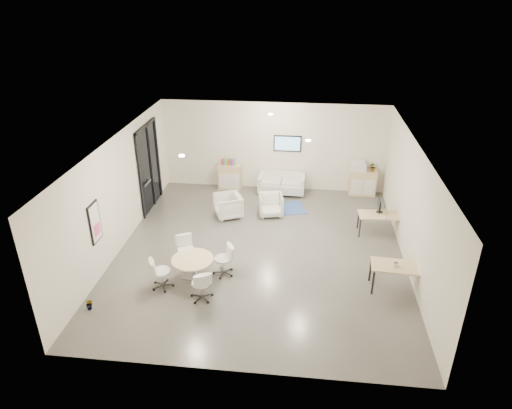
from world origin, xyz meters
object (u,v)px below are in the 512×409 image
object	(u,v)px
sideboard_right	(362,183)
armchair_right	(271,204)
armchair_left	(228,205)
desk_front	(398,268)
round_table	(193,262)
loveseat	(282,184)
desk_rear	(380,216)
sideboard_left	(230,177)

from	to	relation	value
sideboard_right	armchair_right	xyz separation A→B (m)	(-3.12, -1.96, -0.08)
armchair_left	desk_front	distance (m)	5.89
armchair_right	round_table	distance (m)	4.23
armchair_left	desk_front	xyz separation A→B (m)	(4.81, -3.40, 0.20)
armchair_right	armchair_left	bearing A→B (deg)	-179.58
desk_front	round_table	world-z (taller)	desk_front
loveseat	desk_rear	size ratio (longest dim) A/B	1.29
sideboard_left	round_table	xyz separation A→B (m)	(0.02, -5.85, 0.10)
desk_front	sideboard_right	bearing A→B (deg)	97.33
sideboard_left	desk_rear	size ratio (longest dim) A/B	0.71
sideboard_right	armchair_left	world-z (taller)	sideboard_right
desk_rear	round_table	distance (m)	5.84
sideboard_right	desk_front	size ratio (longest dim) A/B	0.69
desk_rear	armchair_right	bearing A→B (deg)	161.91
sideboard_right	desk_front	distance (m)	5.64
sideboard_left	desk_front	size ratio (longest dim) A/B	0.68
sideboard_right	loveseat	xyz separation A→B (m)	(-2.88, -0.17, -0.13)
sideboard_right	sideboard_left	bearing A→B (deg)	179.85
loveseat	armchair_left	size ratio (longest dim) A/B	2.02
desk_front	loveseat	bearing A→B (deg)	124.46
loveseat	armchair_left	xyz separation A→B (m)	(-1.62, -2.06, 0.08)
armchair_left	desk_front	bearing A→B (deg)	30.42
loveseat	round_table	world-z (taller)	loveseat
loveseat	armchair_left	distance (m)	2.62
desk_front	round_table	bearing A→B (deg)	-173.52
sideboard_right	round_table	size ratio (longest dim) A/B	0.87
sideboard_left	desk_rear	distance (m)	5.79
loveseat	desk_rear	xyz separation A→B (m)	(3.11, -2.68, 0.26)
desk_rear	round_table	xyz separation A→B (m)	(-5.02, -2.99, -0.03)
armchair_right	desk_rear	xyz separation A→B (m)	(3.35, -0.89, 0.21)
sideboard_left	armchair_right	xyz separation A→B (m)	(1.68, -1.97, -0.07)
sideboard_left	desk_rear	world-z (taller)	sideboard_left
sideboard_right	armchair_left	size ratio (longest dim) A/B	1.12
loveseat	sideboard_left	bearing A→B (deg)	177.22
sideboard_right	loveseat	bearing A→B (deg)	-176.69
armchair_left	desk_rear	size ratio (longest dim) A/B	0.64
sideboard_right	desk_front	world-z (taller)	sideboard_right
desk_rear	desk_front	world-z (taller)	desk_front
desk_rear	round_table	bearing A→B (deg)	-152.42
armchair_left	armchair_right	bearing A→B (deg)	76.84
loveseat	armchair_right	world-z (taller)	armchair_right
armchair_right	desk_front	distance (m)	5.04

